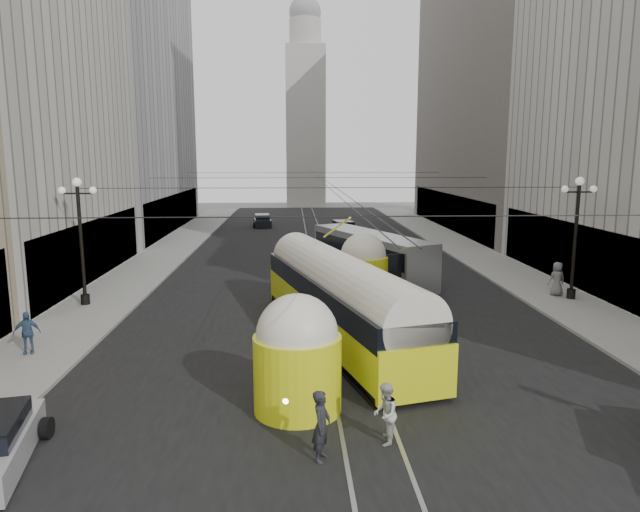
{
  "coord_description": "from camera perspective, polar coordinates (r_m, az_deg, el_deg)",
  "views": [
    {
      "loc": [
        -2.03,
        -10.61,
        7.52
      ],
      "look_at": [
        -0.92,
        12.82,
        3.44
      ],
      "focal_mm": 32.0,
      "sensor_mm": 36.0,
      "label": 1
    }
  ],
  "objects": [
    {
      "name": "pedestrian_sidewalk_left",
      "position": [
        24.4,
        -27.26,
        -6.83
      ],
      "size": [
        1.06,
        0.77,
        1.63
      ],
      "primitive_type": "imported",
      "rotation": [
        0.0,
        0.0,
        0.25
      ],
      "color": "#365276",
      "rests_on": "sidewalk_left"
    },
    {
      "name": "catenary",
      "position": [
        42.18,
        0.21,
        7.65
      ],
      "size": [
        25.0,
        72.0,
        0.23
      ],
      "color": "black",
      "rests_on": "ground"
    },
    {
      "name": "sedan_dark_far",
      "position": [
        62.83,
        -5.8,
        3.51
      ],
      "size": [
        2.23,
        4.41,
        1.33
      ],
      "color": "black",
      "rests_on": "ground"
    },
    {
      "name": "rail_left",
      "position": [
        43.78,
        -1.0,
        -0.01
      ],
      "size": [
        0.12,
        85.0,
        0.04
      ],
      "primitive_type": "cube",
      "color": "gray",
      "rests_on": "ground"
    },
    {
      "name": "sidewalk_right",
      "position": [
        49.24,
        13.88,
        0.89
      ],
      "size": [
        4.0,
        72.0,
        0.15
      ],
      "primitive_type": "cube",
      "color": "gray",
      "rests_on": "ground"
    },
    {
      "name": "pedestrian_crossing_a",
      "position": [
        14.81,
        0.14,
        -16.6
      ],
      "size": [
        0.63,
        0.77,
        1.83
      ],
      "primitive_type": "imported",
      "rotation": [
        0.0,
        0.0,
        1.24
      ],
      "color": "black",
      "rests_on": "ground"
    },
    {
      "name": "pedestrian_sidewalk_right",
      "position": [
        33.16,
        22.62,
        -2.12
      ],
      "size": [
        0.95,
        0.66,
        1.83
      ],
      "primitive_type": "imported",
      "rotation": [
        0.0,
        0.0,
        3.27
      ],
      "color": "slate",
      "rests_on": "sidewalk_right"
    },
    {
      "name": "distant_tower",
      "position": [
        90.93,
        -1.47,
        14.57
      ],
      "size": [
        6.0,
        6.0,
        31.36
      ],
      "color": "#B2AFA8",
      "rests_on": "ground"
    },
    {
      "name": "building_right_far",
      "position": [
        63.22,
        18.58,
        17.38
      ],
      "size": [
        12.6,
        32.6,
        32.6
      ],
      "color": "#514C47",
      "rests_on": "ground"
    },
    {
      "name": "streetcar",
      "position": [
        23.62,
        1.97,
        -4.2
      ],
      "size": [
        6.23,
        16.09,
        3.64
      ],
      "color": "yellow",
      "rests_on": "ground"
    },
    {
      "name": "road",
      "position": [
        43.8,
        -0.01,
        -0.01
      ],
      "size": [
        20.0,
        85.0,
        0.02
      ],
      "primitive_type": "cube",
      "color": "black",
      "rests_on": "ground"
    },
    {
      "name": "pedestrian_crossing_b",
      "position": [
        15.7,
        6.53,
        -15.41
      ],
      "size": [
        0.8,
        0.93,
        1.66
      ],
      "primitive_type": "imported",
      "rotation": [
        0.0,
        0.0,
        -1.81
      ],
      "color": "beige",
      "rests_on": "ground"
    },
    {
      "name": "building_left_far",
      "position": [
        61.67,
        -20.41,
        15.6
      ],
      "size": [
        12.6,
        28.6,
        28.6
      ],
      "color": "#999999",
      "rests_on": "ground"
    },
    {
      "name": "sedan_white_far",
      "position": [
        55.6,
        2.33,
        2.76
      ],
      "size": [
        2.64,
        4.69,
        1.4
      ],
      "color": "white",
      "rests_on": "ground"
    },
    {
      "name": "lamppost_left_mid",
      "position": [
        30.73,
        -22.82,
        2.05
      ],
      "size": [
        1.86,
        0.44,
        6.37
      ],
      "color": "black",
      "rests_on": "sidewalk_left"
    },
    {
      "name": "lamppost_right_mid",
      "position": [
        32.35,
        24.22,
        2.31
      ],
      "size": [
        1.86,
        0.44,
        6.37
      ],
      "color": "black",
      "rests_on": "sidewalk_right"
    },
    {
      "name": "city_bus",
      "position": [
        35.77,
        5.06,
        0.24
      ],
      "size": [
        6.63,
        11.59,
        2.84
      ],
      "color": "#A3A6A8",
      "rests_on": "ground"
    },
    {
      "name": "rail_right",
      "position": [
        43.85,
        0.96,
        0.0
      ],
      "size": [
        0.12,
        85.0,
        0.04
      ],
      "primitive_type": "cube",
      "color": "gray",
      "rests_on": "ground"
    },
    {
      "name": "sidewalk_left",
      "position": [
        48.24,
        -14.61,
        0.68
      ],
      "size": [
        4.0,
        72.0,
        0.15
      ],
      "primitive_type": "cube",
      "color": "gray",
      "rests_on": "ground"
    }
  ]
}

